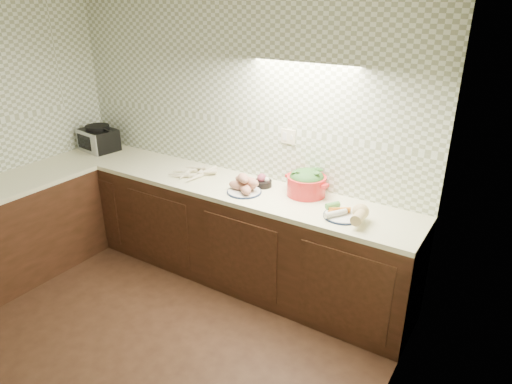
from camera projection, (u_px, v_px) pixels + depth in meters
The scene contains 8 objects.
room at pixel (50, 145), 2.55m from camera, with size 3.60×3.60×2.60m.
counter at pixel (96, 244), 3.88m from camera, with size 3.60×3.60×0.90m.
toaster_oven at pixel (98, 139), 4.75m from camera, with size 0.41×0.34×0.26m.
parsnip_pile at pixel (197, 173), 4.10m from camera, with size 0.37×0.38×0.07m.
sweet_potato_plate at pixel (245, 186), 3.75m from camera, with size 0.29×0.29×0.17m.
onion_bowl at pixel (263, 182), 3.87m from camera, with size 0.15×0.15×0.11m.
dutch_oven at pixel (306, 182), 3.69m from camera, with size 0.39×0.36×0.22m.
veg_plate at pixel (351, 213), 3.31m from camera, with size 0.36×0.28×0.13m.
Camera 1 is at (2.28, -1.44, 2.40)m, focal length 32.00 mm.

